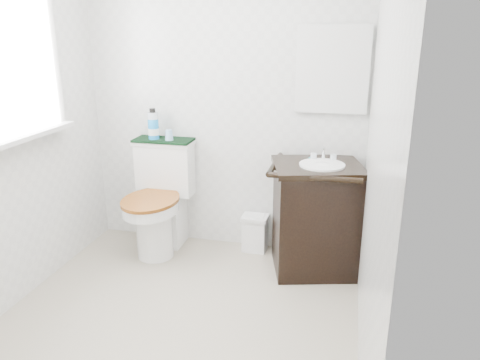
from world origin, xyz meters
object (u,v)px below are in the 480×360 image
at_px(vanity, 315,215).
at_px(mouthwash_bottle, 153,125).
at_px(toilet, 161,205).
at_px(trash_bin, 255,233).
at_px(cup, 169,135).

bearing_deg(vanity, mouthwash_bottle, 172.40).
xyz_separation_m(toilet, vanity, (1.24, -0.06, 0.05)).
distance_m(trash_bin, cup, 1.04).
height_order(toilet, vanity, vanity).
bearing_deg(trash_bin, vanity, -21.87).
bearing_deg(cup, trash_bin, 3.16).
xyz_separation_m(vanity, trash_bin, (-0.49, 0.20, -0.28)).
bearing_deg(cup, mouthwash_bottle, 172.97).
relative_size(toilet, cup, 10.74).
height_order(vanity, trash_bin, vanity).
height_order(vanity, cup, cup).
distance_m(vanity, mouthwash_bottle, 1.44).
bearing_deg(cup, toilet, -121.84).
relative_size(mouthwash_bottle, cup, 2.97).
distance_m(trash_bin, mouthwash_bottle, 1.18).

